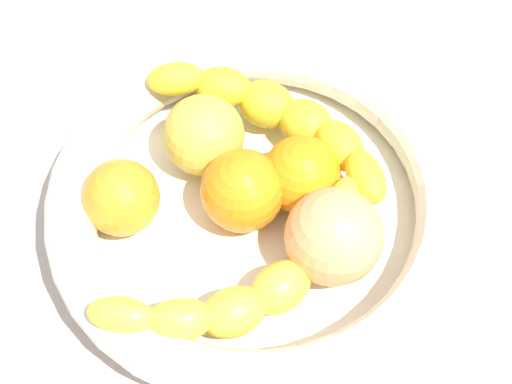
{
  "coord_description": "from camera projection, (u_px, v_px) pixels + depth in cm",
  "views": [
    {
      "loc": [
        31.01,
        -1.54,
        57.77
      ],
      "look_at": [
        0.0,
        0.0,
        8.5
      ],
      "focal_mm": 53.19,
      "sensor_mm": 36.0,
      "label": 1
    }
  ],
  "objects": [
    {
      "name": "orange_mid_right",
      "position": [
        301.0,
        174.0,
        0.59
      ],
      "size": [
        6.19,
        6.19,
        6.19
      ],
      "primitive_type": "sphere",
      "color": "orange",
      "rests_on": "fruit_bowl"
    },
    {
      "name": "banana_draped_right",
      "position": [
        250.0,
        285.0,
        0.54
      ],
      "size": [
        12.79,
        20.88,
        4.85
      ],
      "color": "yellow",
      "rests_on": "fruit_bowl"
    },
    {
      "name": "orange_front",
      "position": [
        121.0,
        193.0,
        0.58
      ],
      "size": [
        6.02,
        6.02,
        6.02
      ],
      "primitive_type": "sphere",
      "color": "orange",
      "rests_on": "fruit_bowl"
    },
    {
      "name": "fruit_bowl",
      "position": [
        256.0,
        206.0,
        0.6
      ],
      "size": [
        32.83,
        32.83,
        6.46
      ],
      "color": "silver",
      "rests_on": "kitchen_counter"
    },
    {
      "name": "orange_mid_left",
      "position": [
        242.0,
        190.0,
        0.58
      ],
      "size": [
        6.52,
        6.52,
        6.52
      ],
      "primitive_type": "sphere",
      "color": "orange",
      "rests_on": "fruit_bowl"
    },
    {
      "name": "peach_blush",
      "position": [
        334.0,
        237.0,
        0.55
      ],
      "size": [
        7.37,
        7.37,
        7.37
      ],
      "primitive_type": "sphere",
      "color": "#F9A967",
      "rests_on": "fruit_bowl"
    },
    {
      "name": "kitchen_counter",
      "position": [
        256.0,
        236.0,
        0.64
      ],
      "size": [
        120.0,
        120.0,
        3.0
      ],
      "primitive_type": "cube",
      "color": "#B7A99F",
      "rests_on": "ground"
    },
    {
      "name": "apple_yellow",
      "position": [
        204.0,
        135.0,
        0.61
      ],
      "size": [
        6.64,
        6.64,
        6.64
      ],
      "primitive_type": "sphere",
      "color": "gold",
      "rests_on": "fruit_bowl"
    },
    {
      "name": "banana_draped_left",
      "position": [
        280.0,
        117.0,
        0.62
      ],
      "size": [
        14.84,
        18.82,
        5.23
      ],
      "color": "yellow",
      "rests_on": "fruit_bowl"
    }
  ]
}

